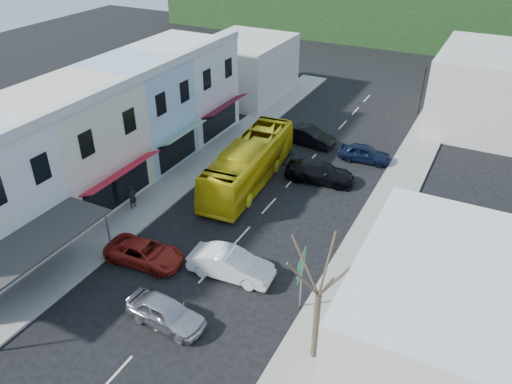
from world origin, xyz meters
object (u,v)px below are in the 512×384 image
Objects in this scene: car_white at (231,266)px; direction_sign at (301,282)px; pedestrian_left at (132,197)px; bus at (249,164)px; car_silver at (166,313)px; car_red at (145,252)px; street_tree at (319,295)px; traffic_signal at (422,91)px.

direction_sign reaches higher than car_white.
direction_sign reaches higher than pedestrian_left.
car_silver is at bearing -83.21° from bus.
pedestrian_left is at bearing 40.86° from car_red.
street_tree is at bearing -102.49° from pedestrian_left.
direction_sign is (5.60, 4.05, 1.10)m from car_silver.
direction_sign is (9.63, 0.59, 1.10)m from car_red.
bus is 11.31m from car_red.
pedestrian_left is 0.22× the size of street_tree.
car_white is at bearing 152.22° from street_tree.
bus is 6.82× the size of pedestrian_left.
direction_sign is (13.97, -3.69, 0.80)m from pedestrian_left.
car_white is 5.29m from car_red.
car_red is at bearing 98.70° from car_white.
car_white is at bearing -81.05° from car_red.
direction_sign is 30.37m from traffic_signal.
bus is 8.81m from pedestrian_left.
bus is 10.83m from car_white.
car_red is at bearing 53.01° from car_silver.
car_white is at bearing -9.60° from car_silver.
bus is 15.02m from car_silver.
car_red is 2.71× the size of pedestrian_left.
car_white and car_red have the same top height.
car_silver is 4.83m from car_white.
traffic_signal reaches higher than pedestrian_left.
traffic_signal is (8.58, 19.73, 0.83)m from bus.
pedestrian_left is at bearing 67.41° from car_white.
traffic_signal reaches higher than car_white.
traffic_signal is (9.63, 30.96, 1.68)m from car_red.
street_tree is at bearing 105.37° from traffic_signal.
traffic_signal reaches higher than car_silver.
direction_sign is (8.58, -10.64, 0.25)m from bus.
pedestrian_left is (-4.34, 4.28, 0.30)m from car_red.
bus is at bearing -9.88° from car_red.
car_silver is 0.56× the size of street_tree.
car_silver and car_red have the same top height.
pedestrian_left is 0.47× the size of direction_sign.
car_silver and car_white have the same top height.
car_silver is 1.22× the size of direction_sign.
pedestrian_left is (-8.38, 7.75, 0.30)m from car_silver.
traffic_signal is at bearing -18.15° from pedestrian_left.
traffic_signal is (13.97, 26.68, 1.38)m from pedestrian_left.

